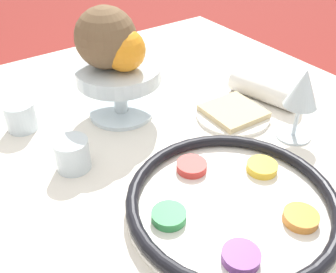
{
  "coord_description": "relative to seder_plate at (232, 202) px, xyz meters",
  "views": [
    {
      "loc": [
        -0.43,
        0.35,
        1.21
      ],
      "look_at": [
        0.04,
        0.03,
        0.8
      ],
      "focal_mm": 42.0,
      "sensor_mm": 36.0,
      "label": 1
    }
  ],
  "objects": [
    {
      "name": "cup_mid",
      "position": [
        0.23,
        0.16,
        0.01
      ],
      "size": [
        0.06,
        0.06,
        0.06
      ],
      "color": "silver",
      "rests_on": "dining_table"
    },
    {
      "name": "orange_fruit",
      "position": [
        0.32,
        -0.0,
        0.14
      ],
      "size": [
        0.08,
        0.08,
        0.08
      ],
      "color": "orange",
      "rests_on": "fruit_stand"
    },
    {
      "name": "wine_glass",
      "position": [
        0.08,
        -0.23,
        0.08
      ],
      "size": [
        0.07,
        0.07,
        0.14
      ],
      "color": "silver",
      "rests_on": "dining_table"
    },
    {
      "name": "coconut",
      "position": [
        0.35,
        0.02,
        0.15
      ],
      "size": [
        0.12,
        0.12,
        0.12
      ],
      "color": "brown",
      "rests_on": "fruit_stand"
    },
    {
      "name": "bread_plate",
      "position": [
        0.2,
        -0.18,
        -0.01
      ],
      "size": [
        0.15,
        0.15,
        0.02
      ],
      "color": "silver",
      "rests_on": "dining_table"
    },
    {
      "name": "fruit_stand",
      "position": [
        0.34,
        0.0,
        0.07
      ],
      "size": [
        0.17,
        0.17,
        0.11
      ],
      "color": "silver",
      "rests_on": "dining_table"
    },
    {
      "name": "napkin_roll",
      "position": [
        0.21,
        -0.29,
        0.01
      ],
      "size": [
        0.17,
        0.09,
        0.05
      ],
      "color": "white",
      "rests_on": "dining_table"
    },
    {
      "name": "seder_plate",
      "position": [
        0.0,
        0.0,
        0.0
      ],
      "size": [
        0.33,
        0.33,
        0.03
      ],
      "color": "silver",
      "rests_on": "dining_table"
    },
    {
      "name": "cup_near",
      "position": [
        0.41,
        0.19,
        0.01
      ],
      "size": [
        0.06,
        0.06,
        0.06
      ],
      "color": "silver",
      "rests_on": "dining_table"
    }
  ]
}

